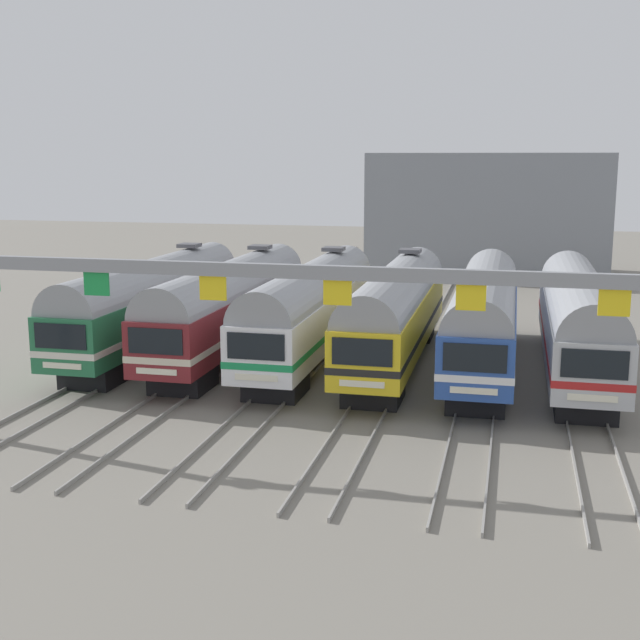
{
  "coord_description": "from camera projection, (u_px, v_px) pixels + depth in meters",
  "views": [
    {
      "loc": [
        7.39,
        -38.9,
        9.79
      ],
      "look_at": [
        -1.59,
        -0.21,
        2.08
      ],
      "focal_mm": 47.26,
      "sensor_mm": 36.0,
      "label": 1
    }
  ],
  "objects": [
    {
      "name": "commuter_train_stainless",
      "position": [
        577.0,
        317.0,
        37.9
      ],
      "size": [
        2.88,
        18.06,
        4.77
      ],
      "color": "#B2B5BA",
      "rests_on": "ground"
    },
    {
      "name": "commuter_train_green",
      "position": [
        153.0,
        300.0,
        42.47
      ],
      "size": [
        2.88,
        18.06,
        5.05
      ],
      "color": "#236B42",
      "rests_on": "ground"
    },
    {
      "name": "commuter_train_maroon",
      "position": [
        231.0,
        303.0,
        41.56
      ],
      "size": [
        2.88,
        18.06,
        5.05
      ],
      "color": "maroon",
      "rests_on": "ground"
    },
    {
      "name": "commuter_train_white",
      "position": [
        311.0,
        306.0,
        40.65
      ],
      "size": [
        2.88,
        18.06,
        5.05
      ],
      "color": "white",
      "rests_on": "ground"
    },
    {
      "name": "commuter_train_yellow",
      "position": [
        396.0,
        310.0,
        39.73
      ],
      "size": [
        2.88,
        18.06,
        5.05
      ],
      "color": "gold",
      "rests_on": "ground"
    },
    {
      "name": "commuter_train_blue",
      "position": [
        485.0,
        314.0,
        38.82
      ],
      "size": [
        2.88,
        18.06,
        4.77
      ],
      "color": "#284C9E",
      "rests_on": "ground"
    },
    {
      "name": "maintenance_building",
      "position": [
        487.0,
        214.0,
        71.11
      ],
      "size": [
        19.41,
        10.0,
        10.11
      ],
      "primitive_type": "cube",
      "color": "gray",
      "rests_on": "ground"
    },
    {
      "name": "track_bed",
      "position": [
        400.0,
        303.0,
        56.94
      ],
      "size": [
        22.07,
        70.0,
        0.15
      ],
      "color": "gray",
      "rests_on": "ground"
    },
    {
      "name": "catenary_gantry",
      "position": [
        274.0,
        299.0,
        26.77
      ],
      "size": [
        25.81,
        0.44,
        6.97
      ],
      "color": "gray",
      "rests_on": "ground"
    },
    {
      "name": "ground_plane",
      "position": [
        353.0,
        363.0,
        40.7
      ],
      "size": [
        160.0,
        160.0,
        0.0
      ],
      "primitive_type": "plane",
      "color": "gray"
    }
  ]
}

